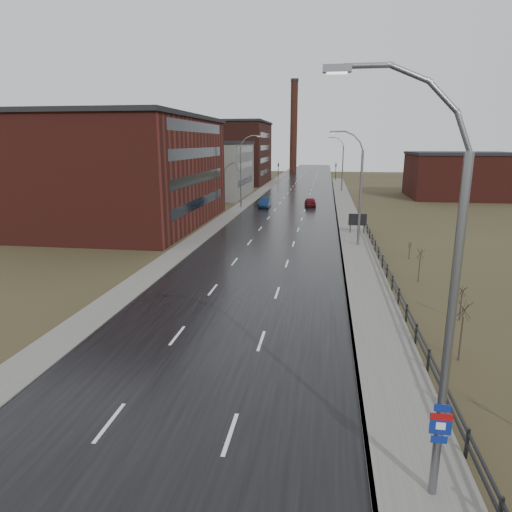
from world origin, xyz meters
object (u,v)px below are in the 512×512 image
(car_near, at_px, (265,203))
(car_far, at_px, (310,202))
(streetlight_main, at_px, (440,304))
(billboard, at_px, (357,220))

(car_near, height_order, car_far, car_near)
(streetlight_main, relative_size, car_near, 2.55)
(streetlight_main, xyz_separation_m, billboard, (0.63, 40.37, -4.43))
(car_near, relative_size, car_far, 1.09)
(car_near, distance_m, car_far, 7.64)
(billboard, bearing_deg, car_near, 123.30)
(car_near, bearing_deg, streetlight_main, -79.98)
(streetlight_main, xyz_separation_m, car_far, (-5.49, 63.14, -5.32))
(car_far, bearing_deg, streetlight_main, 89.60)
(streetlight_main, xyz_separation_m, car_near, (-12.73, 60.71, -5.28))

